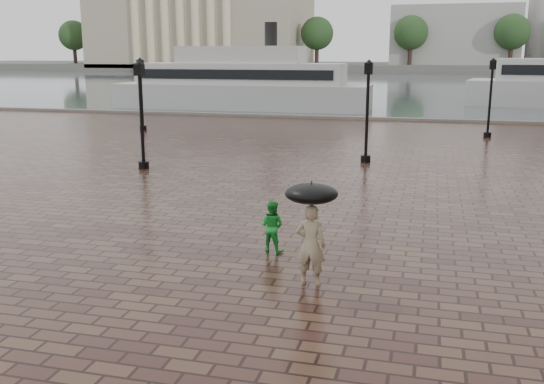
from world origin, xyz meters
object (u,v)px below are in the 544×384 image
(street_lamps, at_px, (287,102))
(ferry_near, at_px, (241,83))
(adult_pedestrian, at_px, (311,245))
(child_pedestrian, at_px, (272,226))

(street_lamps, xyz_separation_m, ferry_near, (-9.01, 20.70, -0.11))
(adult_pedestrian, xyz_separation_m, child_pedestrian, (-1.36, 1.94, -0.23))
(street_lamps, height_order, child_pedestrian, street_lamps)
(child_pedestrian, height_order, ferry_near, ferry_near)
(child_pedestrian, relative_size, ferry_near, 0.06)
(child_pedestrian, bearing_deg, adult_pedestrian, 136.02)
(ferry_near, bearing_deg, street_lamps, -66.19)
(street_lamps, distance_m, adult_pedestrian, 19.47)
(adult_pedestrian, relative_size, ferry_near, 0.08)
(street_lamps, relative_size, ferry_near, 0.95)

